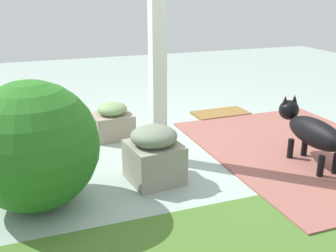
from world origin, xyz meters
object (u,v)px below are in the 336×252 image
Objects in this scene: stone_planter_mid at (154,154)px; round_shrub at (33,146)px; terracotta_pot_spiky at (20,124)px; dog at (311,130)px; porch_pillar at (157,51)px; stone_planter_nearest at (113,121)px; doormat at (220,113)px.

round_shrub is at bearing 5.18° from stone_planter_mid.
terracotta_pot_spiky is (0.08, -1.19, -0.21)m from round_shrub.
dog is (-1.40, 0.18, 0.10)m from stone_planter_mid.
porch_pillar is 2.16× the size of round_shrub.
dog reaches higher than terracotta_pot_spiky.
porch_pillar is 1.13m from stone_planter_nearest.
stone_planter_nearest is at bearing -41.36° from dog.
porch_pillar is at bearing -155.84° from round_shrub.
stone_planter_mid is 1.49m from terracotta_pot_spiky.
porch_pillar is 4.24× the size of stone_planter_mid.
stone_planter_mid is at bearing 66.55° from porch_pillar.
dog is at bearing 90.75° from doormat.
doormat is (-1.20, -1.05, -1.00)m from porch_pillar.
porch_pillar is 1.88m from doormat.
porch_pillar is 3.70× the size of terracotta_pot_spiky.
round_shrub reaches higher than doormat.
dog reaches higher than stone_planter_nearest.
stone_planter_nearest is at bearing 12.85° from doormat.
terracotta_pot_spiky is 0.66× the size of dog.
porch_pillar is 2.90× the size of doormat.
stone_planter_nearest is 1.50m from round_shrub.
stone_planter_mid reaches higher than doormat.
stone_planter_nearest is 1.13m from stone_planter_mid.
stone_planter_nearest is at bearing -178.55° from terracotta_pot_spiky.
terracotta_pot_spiky is (1.18, -0.69, -0.75)m from porch_pillar.
stone_planter_mid is (0.18, 0.41, -0.78)m from porch_pillar.
doormat is (-2.39, -0.36, -0.25)m from terracotta_pot_spiky.
stone_planter_mid is at bearing -174.82° from round_shrub.
dog is (-2.41, 1.29, 0.07)m from terracotta_pot_spiky.
stone_planter_nearest is 0.86× the size of stone_planter_mid.
porch_pillar is 1.52m from dog.
round_shrub is at bearing 55.28° from stone_planter_nearest.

